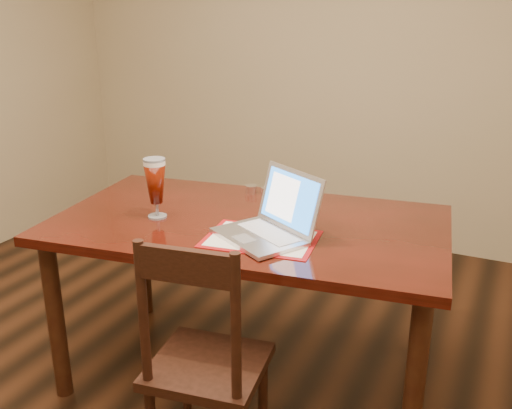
% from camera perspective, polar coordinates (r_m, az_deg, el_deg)
% --- Properties ---
extents(dining_table, '(1.82, 1.18, 1.07)m').
position_cam_1_polar(dining_table, '(2.54, -0.88, -3.47)').
color(dining_table, '#450F09').
rests_on(dining_table, ground).
extents(dining_chair, '(0.46, 0.45, 0.97)m').
position_cam_1_polar(dining_chair, '(2.17, -5.17, -15.56)').
color(dining_chair, '#32170E').
rests_on(dining_chair, ground).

